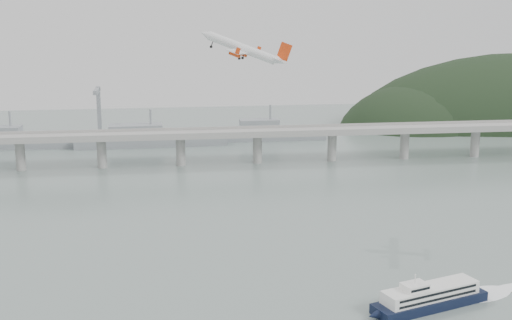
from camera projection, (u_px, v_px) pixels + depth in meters
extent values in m
plane|color=slate|center=(275.00, 288.00, 253.76)|extent=(900.00, 900.00, 0.00)
cube|color=gray|center=(227.00, 134.00, 442.36)|extent=(800.00, 22.00, 2.20)
cube|color=gray|center=(228.00, 134.00, 431.77)|extent=(800.00, 0.60, 1.80)
cube|color=gray|center=(225.00, 128.00, 452.04)|extent=(800.00, 0.60, 1.80)
cylinder|color=gray|center=(20.00, 155.00, 428.21)|extent=(6.00, 6.00, 21.00)
cylinder|color=gray|center=(102.00, 153.00, 434.57)|extent=(6.00, 6.00, 21.00)
cylinder|color=gray|center=(181.00, 151.00, 440.93)|extent=(6.00, 6.00, 21.00)
cylinder|color=gray|center=(257.00, 149.00, 447.28)|extent=(6.00, 6.00, 21.00)
cylinder|color=gray|center=(332.00, 147.00, 453.64)|extent=(6.00, 6.00, 21.00)
cylinder|color=gray|center=(404.00, 145.00, 459.99)|extent=(6.00, 6.00, 21.00)
cylinder|color=gray|center=(475.00, 143.00, 466.35)|extent=(6.00, 6.00, 21.00)
ellipsoid|color=black|center=(417.00, 139.00, 587.73)|extent=(140.00, 110.00, 96.00)
cube|color=gray|center=(12.00, 142.00, 494.51)|extent=(95.67, 20.15, 8.00)
cylinder|color=gray|center=(10.00, 121.00, 490.89)|extent=(1.60, 1.60, 14.00)
cube|color=gray|center=(151.00, 140.00, 502.40)|extent=(110.55, 21.43, 8.00)
cube|color=gray|center=(136.00, 130.00, 499.19)|extent=(39.01, 16.73, 8.00)
cylinder|color=gray|center=(151.00, 119.00, 498.77)|extent=(1.60, 1.60, 14.00)
cube|color=gray|center=(270.00, 135.00, 523.49)|extent=(85.00, 13.60, 8.00)
cube|color=gray|center=(259.00, 125.00, 520.60)|extent=(29.75, 11.90, 8.00)
cylinder|color=gray|center=(270.00, 114.00, 519.87)|extent=(1.60, 1.60, 14.00)
cube|color=gray|center=(99.00, 112.00, 527.48)|extent=(3.00, 3.00, 40.00)
cube|color=gray|center=(97.00, 91.00, 513.75)|extent=(3.00, 28.00, 3.00)
cube|color=black|center=(430.00, 302.00, 237.34)|extent=(44.50, 23.54, 3.47)
cone|color=black|center=(374.00, 315.00, 227.40)|extent=(5.21, 4.66, 3.47)
cube|color=white|center=(430.00, 292.00, 236.46)|extent=(37.36, 19.70, 4.34)
cube|color=black|center=(439.00, 294.00, 232.36)|extent=(31.38, 10.50, 0.87)
cube|color=black|center=(439.00, 299.00, 232.83)|extent=(31.38, 10.50, 0.87)
cube|color=black|center=(422.00, 284.00, 240.05)|extent=(31.38, 10.50, 0.87)
cube|color=black|center=(422.00, 290.00, 240.52)|extent=(31.38, 10.50, 0.87)
cube|color=white|center=(415.00, 286.00, 232.76)|extent=(10.16, 8.50, 2.26)
cube|color=black|center=(421.00, 290.00, 230.06)|extent=(7.45, 2.55, 0.87)
cylinder|color=white|center=(415.00, 279.00, 232.13)|extent=(0.55, 0.55, 3.47)
ellipsoid|color=white|center=(482.00, 294.00, 248.04)|extent=(27.68, 19.73, 0.17)
ellipsoid|color=white|center=(507.00, 288.00, 253.20)|extent=(19.77, 11.83, 0.17)
cylinder|color=white|center=(242.00, 48.00, 296.32)|extent=(29.33, 16.44, 13.90)
cone|color=white|center=(205.00, 34.00, 299.03)|extent=(6.64, 5.86, 5.26)
cone|color=white|center=(281.00, 61.00, 293.38)|extent=(7.44, 5.91, 5.62)
cube|color=white|center=(243.00, 51.00, 296.41)|extent=(18.31, 36.98, 4.02)
cube|color=white|center=(279.00, 59.00, 293.36)|extent=(7.90, 13.62, 2.07)
cube|color=red|center=(284.00, 52.00, 292.30)|extent=(6.80, 2.63, 8.41)
cylinder|color=red|center=(242.00, 53.00, 302.86)|extent=(5.80, 4.47, 3.95)
cylinder|color=black|center=(237.00, 51.00, 303.21)|extent=(2.06, 2.72, 2.53)
cube|color=white|center=(243.00, 51.00, 302.59)|extent=(2.94, 1.32, 2.16)
cylinder|color=red|center=(235.00, 54.00, 291.23)|extent=(5.80, 4.47, 3.95)
cylinder|color=black|center=(230.00, 52.00, 291.59)|extent=(2.06, 2.72, 2.53)
cube|color=white|center=(236.00, 51.00, 290.97)|extent=(2.94, 1.32, 2.16)
cylinder|color=black|center=(243.00, 55.00, 299.64)|extent=(1.34, 0.70, 2.65)
cylinder|color=black|center=(243.00, 58.00, 299.94)|extent=(1.61, 0.93, 1.56)
cylinder|color=black|center=(240.00, 56.00, 294.15)|extent=(1.34, 0.70, 2.65)
cylinder|color=black|center=(239.00, 58.00, 294.45)|extent=(1.61, 0.93, 1.56)
cylinder|color=black|center=(212.00, 44.00, 299.11)|extent=(1.34, 0.70, 2.65)
cylinder|color=black|center=(211.00, 47.00, 299.40)|extent=(1.61, 0.93, 1.56)
cube|color=red|center=(259.00, 49.00, 313.71)|extent=(2.48, 1.02, 3.09)
cube|color=red|center=(238.00, 51.00, 277.79)|extent=(2.48, 1.02, 3.09)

